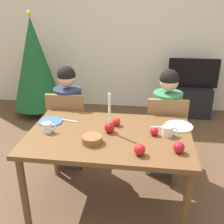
% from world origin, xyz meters
% --- Properties ---
extents(ground_plane, '(7.68, 7.68, 0.00)m').
position_xyz_m(ground_plane, '(0.00, 0.00, 0.00)').
color(ground_plane, brown).
extents(back_wall, '(6.40, 0.10, 2.60)m').
position_xyz_m(back_wall, '(0.00, 2.60, 1.30)').
color(back_wall, beige).
rests_on(back_wall, ground).
extents(dining_table, '(1.40, 0.90, 0.75)m').
position_xyz_m(dining_table, '(0.00, 0.00, 0.67)').
color(dining_table, brown).
rests_on(dining_table, ground).
extents(chair_left, '(0.40, 0.40, 0.90)m').
position_xyz_m(chair_left, '(-0.54, 0.61, 0.51)').
color(chair_left, olive).
rests_on(chair_left, ground).
extents(chair_right, '(0.40, 0.40, 0.90)m').
position_xyz_m(chair_right, '(0.52, 0.61, 0.51)').
color(chair_right, olive).
rests_on(chair_right, ground).
extents(person_left_child, '(0.30, 0.30, 1.17)m').
position_xyz_m(person_left_child, '(-0.54, 0.64, 0.57)').
color(person_left_child, '#33384C').
rests_on(person_left_child, ground).
extents(person_right_child, '(0.30, 0.30, 1.17)m').
position_xyz_m(person_right_child, '(0.52, 0.64, 0.57)').
color(person_right_child, '#33384C').
rests_on(person_right_child, ground).
extents(tv_stand, '(0.64, 0.40, 0.48)m').
position_xyz_m(tv_stand, '(1.02, 2.30, 0.24)').
color(tv_stand, black).
rests_on(tv_stand, ground).
extents(tv, '(0.79, 0.05, 0.46)m').
position_xyz_m(tv, '(1.02, 2.30, 0.71)').
color(tv, black).
rests_on(tv, tv_stand).
extents(christmas_tree, '(0.78, 0.78, 1.64)m').
position_xyz_m(christmas_tree, '(-1.48, 2.01, 0.85)').
color(christmas_tree, brown).
rests_on(christmas_tree, ground).
extents(candle_centerpiece, '(0.09, 0.09, 0.35)m').
position_xyz_m(candle_centerpiece, '(-0.00, 0.04, 0.82)').
color(candle_centerpiece, red).
rests_on(candle_centerpiece, dining_table).
extents(plate_left, '(0.22, 0.22, 0.01)m').
position_xyz_m(plate_left, '(-0.57, 0.16, 0.76)').
color(plate_left, teal).
rests_on(plate_left, dining_table).
extents(plate_right, '(0.25, 0.25, 0.01)m').
position_xyz_m(plate_right, '(0.60, 0.22, 0.76)').
color(plate_right, silver).
rests_on(plate_right, dining_table).
extents(mug_left, '(0.12, 0.08, 0.09)m').
position_xyz_m(mug_left, '(-0.53, -0.03, 0.79)').
color(mug_left, silver).
rests_on(mug_left, dining_table).
extents(mug_right, '(0.13, 0.09, 0.09)m').
position_xyz_m(mug_right, '(0.50, 0.04, 0.79)').
color(mug_right, silver).
rests_on(mug_right, dining_table).
extents(fork_left, '(0.18, 0.05, 0.01)m').
position_xyz_m(fork_left, '(-0.42, 0.21, 0.75)').
color(fork_left, silver).
rests_on(fork_left, dining_table).
extents(fork_right, '(0.18, 0.03, 0.01)m').
position_xyz_m(fork_right, '(0.44, 0.18, 0.75)').
color(fork_right, silver).
rests_on(fork_right, dining_table).
extents(bowl_walnuts, '(0.17, 0.17, 0.06)m').
position_xyz_m(bowl_walnuts, '(-0.11, -0.16, 0.78)').
color(bowl_walnuts, brown).
rests_on(bowl_walnuts, dining_table).
extents(apple_near_candle, '(0.09, 0.09, 0.09)m').
position_xyz_m(apple_near_candle, '(0.27, -0.30, 0.79)').
color(apple_near_candle, red).
rests_on(apple_near_candle, dining_table).
extents(apple_by_left_plate, '(0.08, 0.08, 0.08)m').
position_xyz_m(apple_by_left_plate, '(0.04, 0.18, 0.79)').
color(apple_by_left_plate, red).
rests_on(apple_by_left_plate, dining_table).
extents(apple_by_right_mug, '(0.07, 0.07, 0.07)m').
position_xyz_m(apple_by_right_mug, '(0.38, 0.03, 0.79)').
color(apple_by_right_mug, red).
rests_on(apple_by_right_mug, dining_table).
extents(apple_far_edge, '(0.09, 0.09, 0.09)m').
position_xyz_m(apple_far_edge, '(0.56, -0.23, 0.79)').
color(apple_far_edge, '#B11523').
rests_on(apple_far_edge, dining_table).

